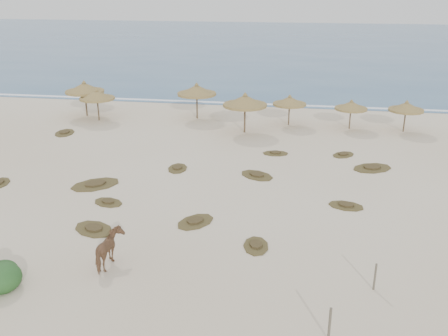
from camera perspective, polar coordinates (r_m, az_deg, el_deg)
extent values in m
plane|color=beige|center=(24.35, -6.37, -6.68)|extent=(160.00, 160.00, 0.00)
cube|color=navy|center=(96.62, 5.65, 13.97)|extent=(200.00, 100.00, 0.01)
cube|color=silver|center=(48.47, 1.73, 7.39)|extent=(70.00, 0.60, 0.01)
cylinder|color=#4F3C29|center=(43.55, -14.19, 6.62)|extent=(0.12, 0.12, 2.05)
cylinder|color=olive|center=(43.36, -14.29, 7.71)|extent=(3.68, 3.68, 0.18)
cone|color=olive|center=(43.29, -14.33, 8.13)|extent=(3.56, 3.56, 0.73)
cone|color=olive|center=(43.20, -14.38, 8.69)|extent=(0.35, 0.35, 0.21)
cylinder|color=#4F3C29|center=(45.32, -15.50, 7.22)|extent=(0.13, 0.13, 2.33)
cylinder|color=olive|center=(45.12, -15.62, 8.41)|extent=(4.28, 4.28, 0.20)
cone|color=olive|center=(45.05, -15.66, 8.86)|extent=(4.14, 4.14, 0.83)
cone|color=olive|center=(44.95, -15.73, 9.48)|extent=(0.40, 0.40, 0.24)
cylinder|color=#4F3C29|center=(42.88, -3.11, 7.20)|extent=(0.13, 0.13, 2.32)
cylinder|color=olive|center=(42.67, -3.13, 8.45)|extent=(3.80, 3.80, 0.20)
cone|color=olive|center=(42.59, -3.14, 8.93)|extent=(3.67, 3.67, 0.83)
cone|color=olive|center=(42.49, -3.16, 9.59)|extent=(0.40, 0.40, 0.24)
cylinder|color=#4F3C29|center=(38.74, 2.39, 5.78)|extent=(0.14, 0.14, 2.37)
cylinder|color=olive|center=(38.50, 2.41, 7.19)|extent=(3.57, 3.57, 0.20)
cone|color=olive|center=(38.41, 2.42, 7.74)|extent=(3.45, 3.45, 0.85)
cone|color=olive|center=(38.30, 2.43, 8.48)|extent=(0.41, 0.41, 0.25)
cylinder|color=#4F3C29|center=(41.17, 7.44, 6.18)|extent=(0.11, 0.11, 1.90)
cylinder|color=olive|center=(40.98, 7.49, 7.25)|extent=(3.49, 3.49, 0.16)
cone|color=olive|center=(40.91, 7.51, 7.66)|extent=(3.37, 3.37, 0.68)
cone|color=olive|center=(40.82, 7.53, 8.22)|extent=(0.33, 0.33, 0.20)
cylinder|color=#4F3C29|center=(41.03, 14.21, 5.59)|extent=(0.10, 0.10, 1.79)
cylinder|color=olive|center=(40.85, 14.30, 6.60)|extent=(3.12, 3.12, 0.15)
cone|color=olive|center=(40.78, 14.34, 6.98)|extent=(3.02, 3.02, 0.64)
cone|color=olive|center=(40.70, 14.39, 7.51)|extent=(0.31, 0.31, 0.19)
cylinder|color=#4F3C29|center=(41.46, 19.95, 5.20)|extent=(0.11, 0.11, 1.89)
cylinder|color=olive|center=(41.27, 20.08, 6.24)|extent=(3.26, 3.26, 0.16)
cone|color=olive|center=(41.21, 20.13, 6.64)|extent=(3.15, 3.15, 0.67)
cone|color=olive|center=(41.12, 20.20, 7.18)|extent=(0.32, 0.32, 0.20)
imported|color=brown|center=(21.27, -12.98, -9.10)|extent=(0.83, 1.81, 1.53)
cylinder|color=brown|center=(17.40, 11.98, -17.05)|extent=(0.11, 0.11, 1.24)
cylinder|color=brown|center=(20.23, 16.88, -11.81)|extent=(0.09, 0.09, 1.14)
ellipsoid|color=#306029|center=(21.36, -24.10, -11.42)|extent=(1.53, 1.53, 1.15)
ellipsoid|color=#306029|center=(21.96, -23.91, -10.77)|extent=(1.15, 1.15, 0.86)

